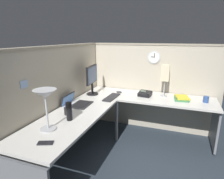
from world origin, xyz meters
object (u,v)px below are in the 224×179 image
object	(u,v)px
monitor	(92,78)
desk_lamp_paper	(165,74)
laptop	(75,103)
wall_clock	(154,57)
cell_phone	(46,143)
office_phone	(145,94)
computer_mouse	(119,92)
coffee_mug	(206,99)
desk_lamp_dome	(45,97)
pen_cup	(67,111)
book_stack	(182,98)
keyboard	(112,97)
thermos_flask	(69,111)

from	to	relation	value
monitor	desk_lamp_paper	world-z (taller)	desk_lamp_paper
laptop	wall_clock	bearing A→B (deg)	-40.96
cell_phone	office_phone	distance (m)	1.89
computer_mouse	coffee_mug	xyz separation A→B (m)	(-0.03, -1.39, 0.03)
laptop	desk_lamp_paper	world-z (taller)	desk_lamp_paper
laptop	office_phone	world-z (taller)	laptop
monitor	desk_lamp_dome	world-z (taller)	monitor
pen_cup	coffee_mug	size ratio (longest dim) A/B	1.88
pen_cup	book_stack	bearing A→B (deg)	-49.56
keyboard	monitor	bearing A→B (deg)	81.72
book_stack	pen_cup	bearing A→B (deg)	130.44
monitor	keyboard	world-z (taller)	monitor
book_stack	coffee_mug	size ratio (longest dim) A/B	3.25
cell_phone	wall_clock	distance (m)	2.31
coffee_mug	desk_lamp_paper	bearing A→B (deg)	81.74
monitor	keyboard	bearing A→B (deg)	-101.23
computer_mouse	desk_lamp_paper	bearing A→B (deg)	-85.44
laptop	office_phone	xyz separation A→B (m)	(0.76, -0.89, 0.01)
laptop	thermos_flask	size ratio (longest dim) A/B	1.78
monitor	wall_clock	bearing A→B (deg)	-59.63
keyboard	wall_clock	distance (m)	1.03
laptop	computer_mouse	size ratio (longest dim) A/B	3.77
pen_cup	office_phone	xyz separation A→B (m)	(1.14, -0.79, -0.02)
thermos_flask	book_stack	size ratio (longest dim) A/B	0.70
laptop	pen_cup	xyz separation A→B (m)	(-0.38, -0.10, 0.03)
computer_mouse	cell_phone	xyz separation A→B (m)	(-1.82, 0.13, -0.01)
pen_cup	office_phone	size ratio (longest dim) A/B	0.79
desk_lamp_dome	cell_phone	bearing A→B (deg)	-147.28
pen_cup	wall_clock	world-z (taller)	wall_clock
keyboard	coffee_mug	distance (m)	1.45
office_phone	book_stack	xyz separation A→B (m)	(0.03, -0.58, -0.02)
coffee_mug	wall_clock	size ratio (longest dim) A/B	0.44
monitor	coffee_mug	world-z (taller)	monitor
cell_phone	coffee_mug	world-z (taller)	coffee_mug
thermos_flask	desk_lamp_paper	size ratio (longest dim) A/B	0.42
pen_cup	monitor	bearing A→B (deg)	5.51
cell_phone	wall_clock	world-z (taller)	wall_clock
coffee_mug	wall_clock	bearing A→B (deg)	68.21
coffee_mug	wall_clock	world-z (taller)	wall_clock
keyboard	desk_lamp_dome	xyz separation A→B (m)	(-1.26, 0.26, 0.35)
desk_lamp_dome	monitor	bearing A→B (deg)	5.00
office_phone	wall_clock	size ratio (longest dim) A/B	1.04
laptop	thermos_flask	bearing A→B (deg)	-156.86
laptop	computer_mouse	world-z (taller)	laptop
pen_cup	cell_phone	xyz separation A→B (m)	(-0.66, -0.18, -0.05)
keyboard	thermos_flask	bearing A→B (deg)	172.57
office_phone	wall_clock	bearing A→B (deg)	-10.30
desk_lamp_dome	desk_lamp_paper	distance (m)	1.94
keyboard	wall_clock	size ratio (longest dim) A/B	1.95
office_phone	wall_clock	distance (m)	0.67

